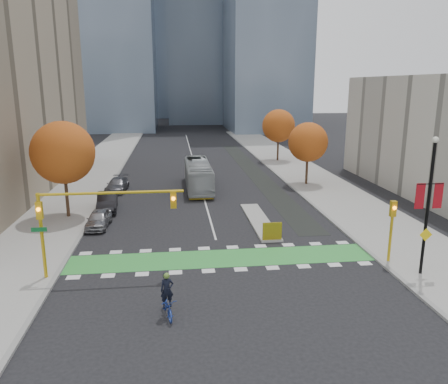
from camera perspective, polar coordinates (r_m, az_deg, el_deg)
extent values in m
plane|color=black|center=(27.55, -0.02, -9.84)|extent=(300.00, 300.00, 0.00)
cube|color=gray|center=(47.58, -19.31, -0.33)|extent=(7.00, 120.00, 0.15)
cube|color=gray|center=(49.21, 13.02, 0.54)|extent=(7.00, 120.00, 0.15)
cube|color=gray|center=(46.92, -15.14, -0.22)|extent=(0.30, 120.00, 0.16)
cube|color=gray|center=(48.15, 9.09, 0.44)|extent=(0.30, 120.00, 0.16)
cube|color=green|center=(28.92, -0.37, -8.64)|extent=(20.00, 3.00, 0.01)
cube|color=silver|center=(66.07, -4.04, 4.13)|extent=(0.15, 70.00, 0.01)
cube|color=black|center=(57.12, 3.99, 2.61)|extent=(2.50, 50.00, 0.01)
cube|color=gray|center=(36.45, 4.61, -3.76)|extent=(1.60, 10.00, 0.16)
cube|color=yellow|center=(31.77, 6.31, -5.10)|extent=(1.40, 0.12, 1.30)
cube|color=#47566B|center=(114.02, 5.49, 23.29)|extent=(18.00, 24.00, 60.00)
cube|color=#47566B|center=(167.60, -7.55, 23.61)|extent=(26.00, 26.00, 80.00)
cylinder|color=#332114|center=(39.09, -19.92, 0.51)|extent=(0.28, 0.28, 5.25)
sphere|color=#9C4613|center=(38.55, -20.28, 4.86)|extent=(5.20, 5.20, 5.20)
cylinder|color=#332114|center=(50.15, 10.78, 3.47)|extent=(0.28, 0.28, 4.55)
sphere|color=#9C4613|center=(49.76, 10.92, 6.42)|extent=(4.40, 4.40, 4.40)
cylinder|color=#332114|center=(65.49, 7.06, 6.14)|extent=(0.28, 0.28, 4.90)
sphere|color=#9C4613|center=(65.19, 7.14, 8.58)|extent=(4.80, 4.80, 4.80)
cylinder|color=#BF9914|center=(27.07, -22.66, -5.49)|extent=(0.20, 0.20, 5.20)
cylinder|color=#BF9914|center=(25.53, -14.53, -0.11)|extent=(8.20, 0.16, 0.16)
cube|color=#BF9914|center=(26.61, -22.98, -2.23)|extent=(0.35, 0.28, 1.00)
sphere|color=orange|center=(26.42, -23.10, -2.13)|extent=(0.22, 0.22, 0.22)
cube|color=#BF9914|center=(25.40, -6.63, -0.99)|extent=(0.35, 0.28, 1.00)
sphere|color=orange|center=(25.20, -6.63, -0.87)|extent=(0.22, 0.22, 0.22)
cube|color=#0C5926|center=(26.52, -23.01, -4.54)|extent=(0.85, 0.04, 0.25)
cylinder|color=#BF9914|center=(29.42, 20.95, -5.06)|extent=(0.18, 0.18, 4.00)
cube|color=#BF9914|center=(28.97, 21.22, -2.05)|extent=(0.35, 0.28, 1.00)
sphere|color=orange|center=(28.79, 21.40, -1.96)|extent=(0.22, 0.22, 0.22)
cylinder|color=black|center=(27.69, 25.02, -2.27)|extent=(0.18, 0.18, 8.00)
sphere|color=silver|center=(26.94, 25.91, 6.15)|extent=(0.36, 0.36, 0.36)
cylinder|color=black|center=(27.33, 25.36, 0.96)|extent=(1.60, 0.06, 0.06)
cube|color=maroon|center=(27.19, 24.23, -0.50)|extent=(0.55, 0.03, 1.50)
cube|color=maroon|center=(27.77, 26.18, -0.43)|extent=(0.55, 0.03, 1.50)
cube|color=yellow|center=(27.98, 24.86, -5.09)|extent=(0.78, 0.04, 0.78)
imported|color=navy|center=(22.20, -7.39, -14.60)|extent=(1.11, 2.09, 1.04)
imported|color=black|center=(21.80, -7.46, -12.55)|extent=(0.72, 0.56, 1.77)
sphere|color=#597F2D|center=(21.48, -7.52, -10.79)|extent=(0.30, 0.30, 0.30)
imported|color=#AAB0B1|center=(47.67, -3.39, 2.26)|extent=(2.62, 11.07, 3.08)
imported|color=gray|center=(36.17, -16.07, -3.40)|extent=(1.81, 4.12, 1.38)
imported|color=black|center=(40.89, -14.99, -1.20)|extent=(2.11, 4.97, 1.60)
imported|color=#535258|center=(47.95, -13.78, 0.92)|extent=(2.34, 4.93, 1.39)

